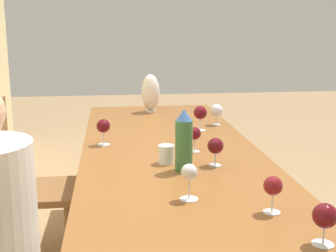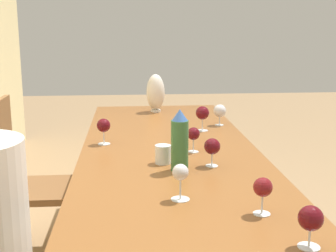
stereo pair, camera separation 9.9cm
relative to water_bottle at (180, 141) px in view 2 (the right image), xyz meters
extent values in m
cube|color=brown|center=(0.18, 0.01, -0.16)|extent=(2.94, 0.92, 0.04)
cylinder|color=brown|center=(1.56, -0.35, -0.54)|extent=(0.07, 0.07, 0.72)
cylinder|color=brown|center=(1.56, 0.38, -0.54)|extent=(0.07, 0.07, 0.72)
cylinder|color=#336638|center=(0.00, 0.00, -0.02)|extent=(0.08, 0.08, 0.23)
cone|color=#33599E|center=(0.00, 0.00, 0.12)|extent=(0.07, 0.07, 0.05)
cylinder|color=silver|center=(0.11, 0.07, -0.09)|extent=(0.08, 0.08, 0.09)
cylinder|color=silver|center=(1.41, 0.03, -0.13)|extent=(0.07, 0.07, 0.01)
ellipsoid|color=silver|center=(1.41, 0.03, 0.01)|extent=(0.13, 0.13, 0.27)
cylinder|color=silver|center=(0.77, -0.22, -0.14)|extent=(0.07, 0.07, 0.00)
cylinder|color=silver|center=(0.77, -0.22, -0.10)|extent=(0.01, 0.01, 0.07)
sphere|color=#510C14|center=(0.77, -0.22, -0.02)|extent=(0.08, 0.08, 0.08)
cylinder|color=silver|center=(0.05, -0.16, -0.14)|extent=(0.06, 0.06, 0.00)
cylinder|color=silver|center=(0.05, -0.16, -0.10)|extent=(0.01, 0.01, 0.06)
sphere|color=#510C14|center=(0.05, -0.16, -0.04)|extent=(0.08, 0.08, 0.08)
cylinder|color=silver|center=(0.91, -0.36, -0.14)|extent=(0.06, 0.06, 0.00)
cylinder|color=silver|center=(0.91, -0.36, -0.10)|extent=(0.01, 0.01, 0.06)
sphere|color=silver|center=(0.91, -0.36, -0.04)|extent=(0.08, 0.08, 0.08)
cylinder|color=silver|center=(0.30, -0.10, -0.14)|extent=(0.06, 0.06, 0.00)
cylinder|color=silver|center=(0.30, -0.10, -0.10)|extent=(0.01, 0.01, 0.07)
sphere|color=#510C14|center=(0.30, -0.10, -0.04)|extent=(0.07, 0.07, 0.07)
cylinder|color=silver|center=(-0.76, -0.31, -0.14)|extent=(0.07, 0.07, 0.00)
cylinder|color=silver|center=(-0.76, -0.31, -0.10)|extent=(0.01, 0.01, 0.06)
sphere|color=#510C14|center=(-0.76, -0.31, -0.04)|extent=(0.08, 0.08, 0.08)
cylinder|color=silver|center=(-0.35, 0.03, -0.14)|extent=(0.07, 0.07, 0.00)
cylinder|color=silver|center=(-0.35, 0.03, -0.09)|extent=(0.01, 0.01, 0.08)
sphere|color=silver|center=(-0.35, 0.03, -0.03)|extent=(0.06, 0.06, 0.06)
cylinder|color=silver|center=(0.49, 0.36, -0.14)|extent=(0.07, 0.07, 0.00)
cylinder|color=silver|center=(0.49, 0.36, -0.10)|extent=(0.01, 0.01, 0.07)
sphere|color=#510C14|center=(0.49, 0.36, -0.03)|extent=(0.07, 0.07, 0.07)
cylinder|color=silver|center=(-0.51, -0.23, -0.14)|extent=(0.06, 0.06, 0.00)
cylinder|color=silver|center=(-0.51, -0.23, -0.10)|extent=(0.01, 0.01, 0.07)
sphere|color=maroon|center=(-0.51, -0.23, -0.04)|extent=(0.07, 0.07, 0.07)
cube|color=brown|center=(0.72, 0.77, -0.47)|extent=(0.44, 0.44, 0.04)
cube|color=brown|center=(0.72, 0.97, -0.19)|extent=(0.40, 0.03, 0.53)
cylinder|color=brown|center=(0.53, 0.58, -0.70)|extent=(0.04, 0.04, 0.40)
cylinder|color=brown|center=(0.91, 0.58, -0.70)|extent=(0.04, 0.04, 0.40)
cylinder|color=brown|center=(0.53, 0.96, -0.70)|extent=(0.04, 0.04, 0.40)
cylinder|color=brown|center=(0.91, 0.96, -0.70)|extent=(0.04, 0.04, 0.40)
camera|label=1|loc=(-2.00, 0.32, 0.52)|focal=50.00mm
camera|label=2|loc=(-2.01, 0.22, 0.52)|focal=50.00mm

